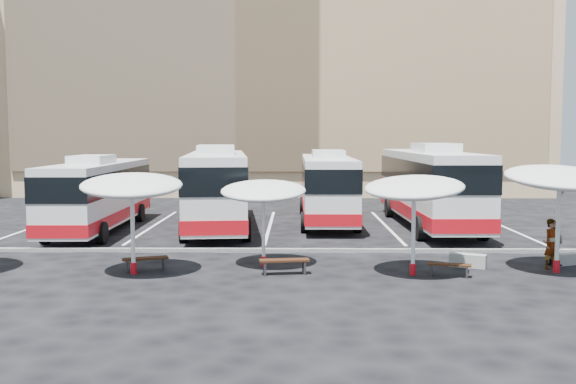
{
  "coord_description": "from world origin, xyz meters",
  "views": [
    {
      "loc": [
        1.32,
        -24.8,
        4.63
      ],
      "look_at": [
        1.0,
        3.0,
        2.2
      ],
      "focal_mm": 40.0,
      "sensor_mm": 36.0,
      "label": 1
    }
  ],
  "objects_px": {
    "bus_0": "(99,192)",
    "bus_3": "(429,184)",
    "sunshade_1": "(132,186)",
    "sunshade_4": "(560,178)",
    "wood_bench_3": "(449,267)",
    "sunshade_2": "(263,191)",
    "passenger_1": "(554,244)",
    "passenger_0": "(552,244)",
    "conc_bench_0": "(468,260)",
    "wood_bench_2": "(284,263)",
    "bus_1": "(217,186)",
    "wood_bench_1": "(145,261)",
    "bus_2": "(327,185)",
    "conc_bench_1": "(565,259)",
    "sunshade_3": "(414,188)"
  },
  "relations": [
    {
      "from": "bus_0",
      "to": "bus_3",
      "type": "xyz_separation_m",
      "value": [
        16.45,
        1.71,
        0.28
      ]
    },
    {
      "from": "sunshade_1",
      "to": "sunshade_4",
      "type": "relative_size",
      "value": 0.99
    },
    {
      "from": "bus_0",
      "to": "sunshade_1",
      "type": "height_order",
      "value": "bus_0"
    },
    {
      "from": "wood_bench_3",
      "to": "sunshade_2",
      "type": "bearing_deg",
      "value": 165.25
    },
    {
      "from": "bus_3",
      "to": "wood_bench_3",
      "type": "height_order",
      "value": "bus_3"
    },
    {
      "from": "passenger_1",
      "to": "passenger_0",
      "type": "bearing_deg",
      "value": 92.35
    },
    {
      "from": "bus_0",
      "to": "conc_bench_0",
      "type": "xyz_separation_m",
      "value": [
        15.71,
        -8.57,
        -1.67
      ]
    },
    {
      "from": "wood_bench_2",
      "to": "wood_bench_3",
      "type": "distance_m",
      "value": 5.45
    },
    {
      "from": "sunshade_2",
      "to": "passenger_1",
      "type": "distance_m",
      "value": 10.6
    },
    {
      "from": "conc_bench_0",
      "to": "bus_1",
      "type": "bearing_deg",
      "value": 136.19
    },
    {
      "from": "sunshade_1",
      "to": "wood_bench_1",
      "type": "height_order",
      "value": "sunshade_1"
    },
    {
      "from": "sunshade_2",
      "to": "passenger_0",
      "type": "relative_size",
      "value": 1.82
    },
    {
      "from": "bus_2",
      "to": "conc_bench_1",
      "type": "bearing_deg",
      "value": -55.57
    },
    {
      "from": "sunshade_4",
      "to": "conc_bench_0",
      "type": "xyz_separation_m",
      "value": [
        -2.79,
        0.85,
        -2.98
      ]
    },
    {
      "from": "bus_0",
      "to": "bus_3",
      "type": "bearing_deg",
      "value": 5.0
    },
    {
      "from": "wood_bench_2",
      "to": "conc_bench_1",
      "type": "xyz_separation_m",
      "value": [
        10.1,
        1.7,
        -0.19
      ]
    },
    {
      "from": "wood_bench_1",
      "to": "conc_bench_1",
      "type": "bearing_deg",
      "value": 4.7
    },
    {
      "from": "bus_2",
      "to": "conc_bench_1",
      "type": "xyz_separation_m",
      "value": [
        8.02,
        -11.72,
        -1.79
      ]
    },
    {
      "from": "bus_0",
      "to": "bus_1",
      "type": "relative_size",
      "value": 0.88
    },
    {
      "from": "wood_bench_1",
      "to": "sunshade_4",
      "type": "bearing_deg",
      "value": -0.18
    },
    {
      "from": "wood_bench_3",
      "to": "bus_2",
      "type": "bearing_deg",
      "value": 103.81
    },
    {
      "from": "wood_bench_3",
      "to": "conc_bench_1",
      "type": "height_order",
      "value": "wood_bench_3"
    },
    {
      "from": "wood_bench_2",
      "to": "conc_bench_1",
      "type": "height_order",
      "value": "wood_bench_2"
    },
    {
      "from": "sunshade_3",
      "to": "wood_bench_1",
      "type": "bearing_deg",
      "value": 176.72
    },
    {
      "from": "wood_bench_3",
      "to": "passenger_1",
      "type": "relative_size",
      "value": 0.96
    },
    {
      "from": "sunshade_2",
      "to": "wood_bench_1",
      "type": "distance_m",
      "value": 4.73
    },
    {
      "from": "wood_bench_2",
      "to": "passenger_1",
      "type": "distance_m",
      "value": 9.8
    },
    {
      "from": "bus_1",
      "to": "sunshade_4",
      "type": "height_order",
      "value": "bus_1"
    },
    {
      "from": "bus_2",
      "to": "conc_bench_0",
      "type": "distance_m",
      "value": 13.03
    },
    {
      "from": "conc_bench_1",
      "to": "bus_3",
      "type": "bearing_deg",
      "value": 106.28
    },
    {
      "from": "sunshade_2",
      "to": "wood_bench_3",
      "type": "distance_m",
      "value": 6.84
    },
    {
      "from": "wood_bench_3",
      "to": "conc_bench_0",
      "type": "height_order",
      "value": "conc_bench_0"
    },
    {
      "from": "sunshade_4",
      "to": "wood_bench_3",
      "type": "distance_m",
      "value": 4.84
    },
    {
      "from": "conc_bench_0",
      "to": "sunshade_2",
      "type": "bearing_deg",
      "value": 179.41
    },
    {
      "from": "passenger_0",
      "to": "passenger_1",
      "type": "relative_size",
      "value": 1.15
    },
    {
      "from": "bus_0",
      "to": "sunshade_3",
      "type": "xyz_separation_m",
      "value": [
        13.52,
        -9.89,
        1.02
      ]
    },
    {
      "from": "bus_0",
      "to": "passenger_1",
      "type": "bearing_deg",
      "value": -24.43
    },
    {
      "from": "bus_0",
      "to": "wood_bench_1",
      "type": "height_order",
      "value": "bus_0"
    },
    {
      "from": "bus_2",
      "to": "wood_bench_1",
      "type": "distance_m",
      "value": 14.75
    },
    {
      "from": "sunshade_3",
      "to": "passenger_1",
      "type": "relative_size",
      "value": 2.86
    },
    {
      "from": "wood_bench_1",
      "to": "bus_3",
      "type": "bearing_deg",
      "value": 42.68
    },
    {
      "from": "bus_3",
      "to": "wood_bench_3",
      "type": "xyz_separation_m",
      "value": [
        -1.78,
        -11.84,
        -1.85
      ]
    },
    {
      "from": "wood_bench_2",
      "to": "sunshade_3",
      "type": "bearing_deg",
      "value": -0.6
    },
    {
      "from": "wood_bench_2",
      "to": "passenger_1",
      "type": "xyz_separation_m",
      "value": [
        9.66,
        1.63,
        0.38
      ]
    },
    {
      "from": "wood_bench_1",
      "to": "passenger_0",
      "type": "relative_size",
      "value": 0.9
    },
    {
      "from": "wood_bench_2",
      "to": "conc_bench_0",
      "type": "xyz_separation_m",
      "value": [
        6.48,
        1.28,
        -0.16
      ]
    },
    {
      "from": "bus_0",
      "to": "passenger_0",
      "type": "height_order",
      "value": "bus_0"
    },
    {
      "from": "sunshade_2",
      "to": "bus_0",
      "type": "bearing_deg",
      "value": 134.89
    },
    {
      "from": "bus_0",
      "to": "passenger_0",
      "type": "relative_size",
      "value": 6.71
    },
    {
      "from": "wood_bench_1",
      "to": "conc_bench_1",
      "type": "relative_size",
      "value": 1.48
    }
  ]
}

